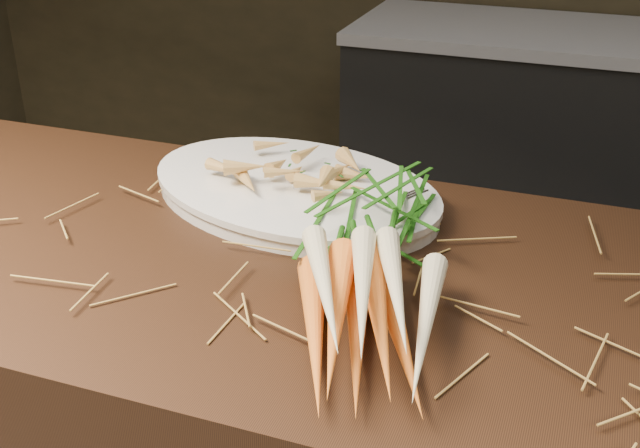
# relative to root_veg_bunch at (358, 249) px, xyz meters

# --- Properties ---
(back_counter) EXTENTS (1.82, 0.62, 0.84)m
(back_counter) POSITION_rel_root_veg_bunch_xyz_m (0.33, 1.91, -0.53)
(back_counter) COLOR black
(back_counter) RESTS_ON ground
(straw_bedding) EXTENTS (1.40, 0.60, 0.02)m
(straw_bedding) POSITION_rel_root_veg_bunch_xyz_m (0.03, 0.03, -0.04)
(straw_bedding) COLOR olive
(straw_bedding) RESTS_ON main_counter
(root_veg_bunch) EXTENTS (0.35, 0.58, 0.10)m
(root_veg_bunch) POSITION_rel_root_veg_bunch_xyz_m (0.00, 0.00, 0.00)
(root_veg_bunch) COLOR orange
(root_veg_bunch) RESTS_ON main_counter
(serving_platter) EXTENTS (0.59, 0.47, 0.03)m
(serving_platter) POSITION_rel_root_veg_bunch_xyz_m (-0.18, 0.22, -0.04)
(serving_platter) COLOR white
(serving_platter) RESTS_ON main_counter
(roasted_veg_heap) EXTENTS (0.29, 0.25, 0.06)m
(roasted_veg_heap) POSITION_rel_root_veg_bunch_xyz_m (-0.18, 0.22, 0.01)
(roasted_veg_heap) COLOR #B57A3C
(roasted_veg_heap) RESTS_ON serving_platter
(serving_fork) EXTENTS (0.11, 0.18, 0.00)m
(serving_fork) POSITION_rel_root_veg_bunch_xyz_m (-0.01, 0.14, -0.02)
(serving_fork) COLOR silver
(serving_fork) RESTS_ON serving_platter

